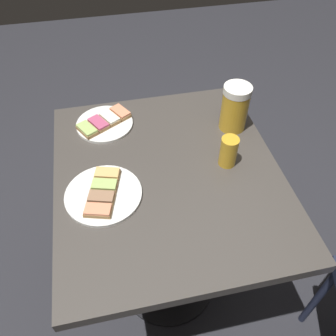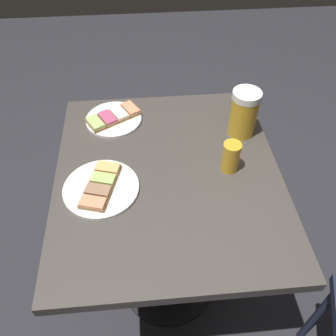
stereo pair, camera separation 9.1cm
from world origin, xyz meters
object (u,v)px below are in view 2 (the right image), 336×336
plate_far (114,118)px  beer_mug (244,112)px  plate_near (101,187)px  beer_glass_small (231,157)px

plate_far → beer_mug: (0.45, -0.10, 0.07)m
plate_near → beer_glass_small: bearing=7.0°
plate_near → beer_glass_small: beer_glass_small is taller
beer_mug → plate_far: bearing=167.4°
beer_mug → beer_glass_small: beer_mug is taller
plate_near → plate_far: size_ratio=1.13×
beer_glass_small → plate_near: bearing=-173.0°
plate_near → beer_mug: size_ratio=1.37×
plate_far → beer_glass_small: bearing=-36.7°
beer_glass_small → beer_mug: bearing=65.9°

